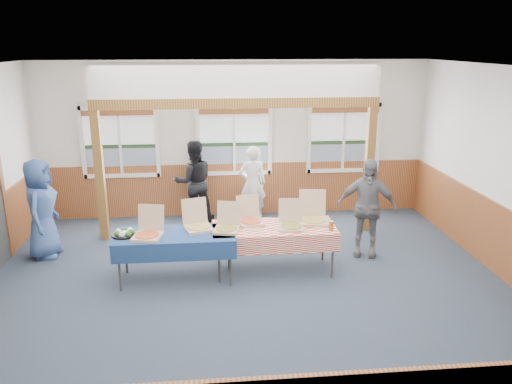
# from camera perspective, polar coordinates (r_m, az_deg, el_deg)

# --- Properties ---
(floor) EXTENTS (8.00, 8.00, 0.00)m
(floor) POSITION_cam_1_polar(r_m,az_deg,el_deg) (7.54, -0.96, -11.13)
(floor) COLOR #293743
(floor) RESTS_ON ground
(ceiling) EXTENTS (8.00, 8.00, 0.00)m
(ceiling) POSITION_cam_1_polar(r_m,az_deg,el_deg) (6.68, -1.10, 13.94)
(ceiling) COLOR white
(ceiling) RESTS_ON wall_back
(wall_back) EXTENTS (8.00, 0.00, 8.00)m
(wall_back) POSITION_cam_1_polar(r_m,az_deg,el_deg) (10.34, -2.53, 5.99)
(wall_back) COLOR silver
(wall_back) RESTS_ON floor
(wall_front) EXTENTS (8.00, 0.00, 8.00)m
(wall_front) POSITION_cam_1_polar(r_m,az_deg,el_deg) (3.73, 3.26, -14.39)
(wall_front) COLOR silver
(wall_front) RESTS_ON floor
(wainscot_back) EXTENTS (7.98, 0.05, 1.10)m
(wainscot_back) POSITION_cam_1_polar(r_m,az_deg,el_deg) (10.57, -2.45, 0.36)
(wainscot_back) COLOR brown
(wainscot_back) RESTS_ON floor
(wainscot_right) EXTENTS (0.05, 6.98, 1.10)m
(wainscot_right) POSITION_cam_1_polar(r_m,az_deg,el_deg) (8.55, 26.76, -5.51)
(wainscot_right) COLOR brown
(wainscot_right) RESTS_ON floor
(window_left) EXTENTS (1.56, 0.10, 1.46)m
(window_left) POSITION_cam_1_polar(r_m,az_deg,el_deg) (10.43, -15.31, 5.94)
(window_left) COLOR white
(window_left) RESTS_ON wall_back
(window_mid) EXTENTS (1.56, 0.10, 1.46)m
(window_mid) POSITION_cam_1_polar(r_m,az_deg,el_deg) (10.29, -2.52, 6.38)
(window_mid) COLOR white
(window_mid) RESTS_ON wall_back
(window_right) EXTENTS (1.56, 0.10, 1.46)m
(window_right) POSITION_cam_1_polar(r_m,az_deg,el_deg) (10.65, 10.01, 6.49)
(window_right) COLOR white
(window_right) RESTS_ON wall_back
(post_left) EXTENTS (0.15, 0.15, 2.40)m
(post_left) POSITION_cam_1_polar(r_m,az_deg,el_deg) (9.46, -17.41, 1.72)
(post_left) COLOR brown
(post_left) RESTS_ON floor
(post_right) EXTENTS (0.15, 0.15, 2.40)m
(post_right) POSITION_cam_1_polar(r_m,az_deg,el_deg) (9.72, 12.78, 2.48)
(post_right) COLOR brown
(post_right) RESTS_ON floor
(cross_beam) EXTENTS (5.15, 0.18, 0.18)m
(cross_beam) POSITION_cam_1_polar(r_m,az_deg,el_deg) (9.02, -2.20, 10.13)
(cross_beam) COLOR brown
(cross_beam) RESTS_ON post_left
(table_left) EXTENTS (1.92, 1.13, 0.76)m
(table_left) POSITION_cam_1_polar(r_m,az_deg,el_deg) (7.67, -9.18, -5.11)
(table_left) COLOR #383838
(table_left) RESTS_ON floor
(table_right) EXTENTS (1.96, 0.93, 0.76)m
(table_right) POSITION_cam_1_polar(r_m,az_deg,el_deg) (7.86, 2.06, -4.33)
(table_right) COLOR #383838
(table_right) RESTS_ON floor
(pizza_box_a) EXTENTS (0.48, 0.55, 0.43)m
(pizza_box_a) POSITION_cam_1_polar(r_m,az_deg,el_deg) (7.56, -12.25, -4.59)
(pizza_box_a) COLOR tan
(pizza_box_a) RESTS_ON table_left
(pizza_box_b) EXTENTS (0.51, 0.57, 0.43)m
(pizza_box_b) POSITION_cam_1_polar(r_m,az_deg,el_deg) (7.76, -6.66, -3.76)
(pizza_box_b) COLOR tan
(pizza_box_b) RESTS_ON table_left
(pizza_box_c) EXTENTS (0.46, 0.52, 0.40)m
(pizza_box_c) POSITION_cam_1_polar(r_m,az_deg,el_deg) (7.67, -3.35, -3.95)
(pizza_box_c) COLOR tan
(pizza_box_c) RESTS_ON table_right
(pizza_box_d) EXTENTS (0.44, 0.51, 0.41)m
(pizza_box_d) POSITION_cam_1_polar(r_m,az_deg,el_deg) (7.96, -0.65, -3.13)
(pizza_box_d) COLOR tan
(pizza_box_d) RESTS_ON table_right
(pizza_box_e) EXTENTS (0.42, 0.50, 0.41)m
(pizza_box_e) POSITION_cam_1_polar(r_m,az_deg,el_deg) (7.78, 4.01, -3.65)
(pizza_box_e) COLOR tan
(pizza_box_e) RESTS_ON table_right
(pizza_box_f) EXTENTS (0.48, 0.57, 0.47)m
(pizza_box_f) POSITION_cam_1_polar(r_m,az_deg,el_deg) (8.05, 6.57, -2.96)
(pizza_box_f) COLOR tan
(pizza_box_f) RESTS_ON table_right
(veggie_tray) EXTENTS (0.40, 0.40, 0.09)m
(veggie_tray) POSITION_cam_1_polar(r_m,az_deg,el_deg) (7.73, -14.79, -4.58)
(veggie_tray) COLOR black
(veggie_tray) RESTS_ON table_left
(drink_glass) EXTENTS (0.07, 0.07, 0.15)m
(drink_glass) POSITION_cam_1_polar(r_m,az_deg,el_deg) (7.73, 8.59, -3.83)
(drink_glass) COLOR #A6521B
(drink_glass) RESTS_ON table_right
(woman_white) EXTENTS (0.62, 0.45, 1.56)m
(woman_white) POSITION_cam_1_polar(r_m,az_deg,el_deg) (10.09, -0.42, 0.95)
(woman_white) COLOR silver
(woman_white) RESTS_ON floor
(woman_black) EXTENTS (0.92, 0.78, 1.67)m
(woman_black) POSITION_cam_1_polar(r_m,az_deg,el_deg) (10.12, -7.11, 1.19)
(woman_black) COLOR black
(woman_black) RESTS_ON floor
(man_blue) EXTENTS (0.57, 0.85, 1.70)m
(man_blue) POSITION_cam_1_polar(r_m,az_deg,el_deg) (9.11, -23.35, -1.75)
(man_blue) COLOR #3A5992
(man_blue) RESTS_ON floor
(person_grey) EXTENTS (1.08, 0.70, 1.70)m
(person_grey) POSITION_cam_1_polar(r_m,az_deg,el_deg) (8.63, 12.51, -1.73)
(person_grey) COLOR slate
(person_grey) RESTS_ON floor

